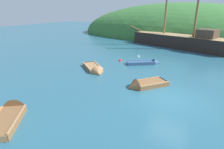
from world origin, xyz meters
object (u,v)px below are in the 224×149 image
Objects in this scene: sailing_ship at (179,43)px; buoy_white at (138,57)px; buoy_red at (120,61)px; rowboat_near_dock at (10,116)px; rowboat_outer_right at (146,63)px; rowboat_outer_left at (95,70)px; rowboat_center at (144,85)px.

sailing_ship reaches higher than buoy_white.
sailing_ship is 45.30× the size of buoy_red.
sailing_ship is 24.05m from rowboat_near_dock.
rowboat_near_dock is 11.84× the size of buoy_white.
rowboat_outer_right is 2.82m from buoy_red.
rowboat_near_dock reaches higher than rowboat_outer_left.
buoy_red is at bearing -110.59° from buoy_white.
rowboat_near_dock is 9.19× the size of buoy_red.
sailing_ship is at bearing 111.66° from rowboat_outer_left.
rowboat_near_dock is at bearing -139.13° from rowboat_outer_right.
rowboat_outer_right is (-1.41, -10.75, -0.61)m from sailing_ship.
rowboat_center is at bearing -108.87° from rowboat_outer_right.
rowboat_center reaches higher than rowboat_outer_right.
rowboat_outer_right is at bearing -123.27° from rowboat_center.
rowboat_outer_left is 7.06m from buoy_white.
buoy_white is at bearing -117.33° from rowboat_center.
buoy_white is (1.12, 15.43, -0.11)m from rowboat_near_dock.
rowboat_outer_right is 9.14× the size of buoy_red.
rowboat_outer_left is 9.75× the size of buoy_red.
rowboat_outer_left is (-5.23, 1.35, -0.01)m from rowboat_center.
buoy_white is at bearing 115.91° from rowboat_outer_left.
buoy_red is (-4.22, -10.97, -0.70)m from sailing_ship.
rowboat_near_dock is at bearing -90.40° from buoy_red.
buoy_white is (-1.78, 2.54, -0.09)m from rowboat_outer_right.
buoy_red is at bearing 87.63° from sailing_ship.
rowboat_near_dock reaches higher than buoy_white.
rowboat_near_dock is at bearing 6.10° from rowboat_center.
rowboat_outer_left is (-4.83, -15.08, -0.62)m from sailing_ship.
buoy_red is at bearing -37.67° from rowboat_near_dock.
rowboat_near_dock is 1.01× the size of rowboat_outer_right.
buoy_red is (0.62, 4.11, -0.08)m from rowboat_outer_left.
sailing_ship is at bearing 68.96° from buoy_red.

